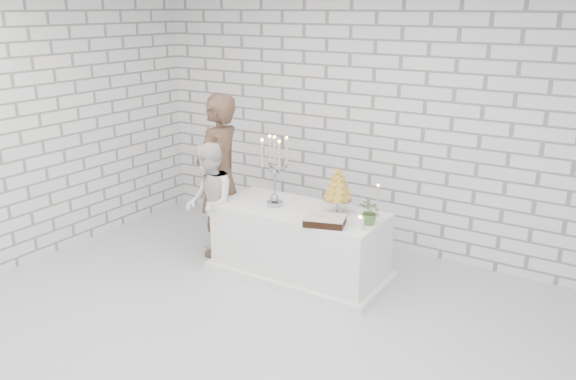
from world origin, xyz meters
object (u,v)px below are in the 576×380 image
object	(u,v)px
cake_table	(300,242)
croquembouche	(338,190)
groom	(219,176)
candelabra	(275,171)
bride	(209,204)

from	to	relation	value
cake_table	croquembouche	size ratio (longest dim) A/B	3.71
cake_table	groom	world-z (taller)	groom
cake_table	groom	bearing A→B (deg)	-179.88
candelabra	bride	bearing A→B (deg)	-164.33
cake_table	candelabra	bearing A→B (deg)	-170.06
cake_table	candelabra	world-z (taller)	candelabra
groom	croquembouche	xyz separation A→B (m)	(1.46, 0.12, 0.05)
bride	cake_table	bearing A→B (deg)	63.35
candelabra	croquembouche	size ratio (longest dim) A/B	1.58
groom	candelabra	distance (m)	0.82
croquembouche	groom	bearing A→B (deg)	-175.37
groom	cake_table	bearing A→B (deg)	86.20
cake_table	croquembouche	world-z (taller)	croquembouche
groom	candelabra	world-z (taller)	groom
cake_table	croquembouche	bearing A→B (deg)	16.92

